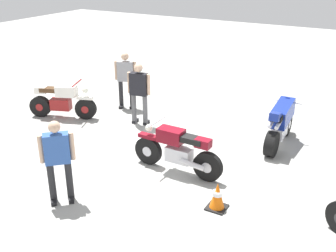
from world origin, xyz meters
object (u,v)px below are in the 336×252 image
object	(u,v)px
person_in_black_shirt	(139,90)
person_in_gray_shirt	(126,77)
motorcycle_maroon_cruiser	(177,150)
person_in_blue_shirt	(58,157)
motorcycle_cream_vintage	(62,101)
motorcycle_blue_sportbike	(281,122)
traffic_cone	(217,196)

from	to	relation	value
person_in_black_shirt	person_in_gray_shirt	distance (m)	1.40
motorcycle_maroon_cruiser	person_in_blue_shirt	size ratio (longest dim) A/B	1.28
person_in_blue_shirt	person_in_black_shirt	bearing A→B (deg)	147.93
motorcycle_maroon_cruiser	person_in_gray_shirt	world-z (taller)	person_in_gray_shirt
motorcycle_cream_vintage	person_in_blue_shirt	xyz separation A→B (m)	(-2.96, 3.20, 0.43)
motorcycle_maroon_cruiser	person_in_blue_shirt	distance (m)	2.50
motorcycle_blue_sportbike	motorcycle_maroon_cruiser	distance (m)	2.87
motorcycle_maroon_cruiser	person_in_gray_shirt	distance (m)	4.27
person_in_black_shirt	motorcycle_maroon_cruiser	bearing A→B (deg)	-139.31
motorcycle_cream_vintage	person_in_black_shirt	distance (m)	2.33
traffic_cone	motorcycle_blue_sportbike	bearing A→B (deg)	-94.16
traffic_cone	motorcycle_cream_vintage	bearing A→B (deg)	-19.56
motorcycle_blue_sportbike	person_in_gray_shirt	size ratio (longest dim) A/B	1.16
person_in_gray_shirt	traffic_cone	world-z (taller)	person_in_gray_shirt
motorcycle_cream_vintage	traffic_cone	world-z (taller)	motorcycle_cream_vintage
motorcycle_blue_sportbike	motorcycle_cream_vintage	xyz separation A→B (m)	(5.86, 1.27, -0.11)
motorcycle_blue_sportbike	traffic_cone	bearing A→B (deg)	175.38
person_in_gray_shirt	person_in_black_shirt	bearing A→B (deg)	26.35
motorcycle_maroon_cruiser	person_in_gray_shirt	xyz separation A→B (m)	(3.24, -2.75, 0.44)
motorcycle_blue_sportbike	person_in_blue_shirt	xyz separation A→B (m)	(2.91, 4.47, 0.33)
motorcycle_cream_vintage	person_in_gray_shirt	distance (m)	1.99
person_in_blue_shirt	motorcycle_blue_sportbike	bearing A→B (deg)	103.47
person_in_black_shirt	motorcycle_blue_sportbike	bearing A→B (deg)	-89.97
motorcycle_blue_sportbike	person_in_blue_shirt	bearing A→B (deg)	146.52
motorcycle_maroon_cruiser	person_in_black_shirt	size ratio (longest dim) A/B	1.23
person_in_black_shirt	traffic_cone	xyz separation A→B (m)	(-3.45, 2.68, -0.71)
motorcycle_blue_sportbike	person_in_black_shirt	world-z (taller)	person_in_black_shirt
motorcycle_maroon_cruiser	person_in_black_shirt	world-z (taller)	person_in_black_shirt
person_in_blue_shirt	person_in_black_shirt	size ratio (longest dim) A/B	0.96
motorcycle_cream_vintage	person_in_gray_shirt	bearing A→B (deg)	33.76
motorcycle_cream_vintage	person_in_black_shirt	xyz separation A→B (m)	(-2.17, -0.68, 0.49)
motorcycle_cream_vintage	person_in_gray_shirt	xyz separation A→B (m)	(-1.10, -1.59, 0.48)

